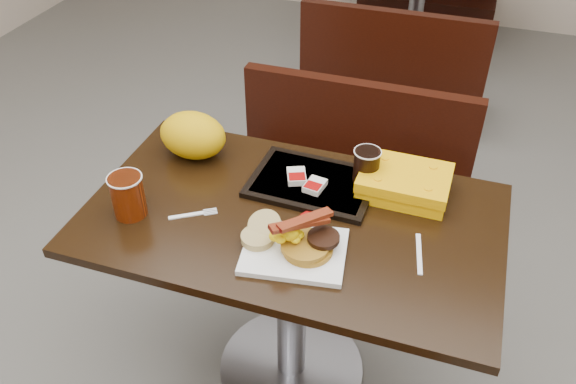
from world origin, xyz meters
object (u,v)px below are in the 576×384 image
(bench_far_s, at_px, (396,61))
(table_far, at_px, (415,13))
(platter, at_px, (294,251))
(pancake_stack, at_px, (308,246))
(clamshell, at_px, (404,183))
(hashbrown_sleeve_right, at_px, (315,186))
(coffee_cup_near, at_px, (128,196))
(paper_bag, at_px, (193,135))
(tray, at_px, (313,183))
(coffee_cup_far, at_px, (366,166))
(bench_near_n, at_px, (344,183))
(table_near, at_px, (292,302))
(fork, at_px, (186,215))
(hashbrown_sleeve_left, at_px, (297,176))
(knife, at_px, (419,254))

(bench_far_s, bearing_deg, table_far, 90.00)
(bench_far_s, xyz_separation_m, platter, (0.05, -2.05, 0.40))
(pancake_stack, bearing_deg, platter, -168.16)
(pancake_stack, distance_m, clamshell, 0.40)
(hashbrown_sleeve_right, distance_m, clamshell, 0.27)
(coffee_cup_near, relative_size, paper_bag, 0.59)
(hashbrown_sleeve_right, bearing_deg, tray, 125.18)
(platter, distance_m, coffee_cup_far, 0.38)
(coffee_cup_near, height_order, tray, coffee_cup_near)
(bench_near_n, relative_size, bench_far_s, 1.00)
(table_near, distance_m, bench_far_s, 1.90)
(bench_near_n, relative_size, fork, 7.11)
(bench_far_s, height_order, clamshell, clamshell)
(table_near, distance_m, pancake_stack, 0.44)
(table_near, relative_size, coffee_cup_far, 11.16)
(bench_near_n, distance_m, coffee_cup_near, 1.05)
(bench_far_s, distance_m, paper_bag, 1.82)
(bench_far_s, bearing_deg, hashbrown_sleeve_left, -91.12)
(table_far, relative_size, paper_bag, 5.46)
(fork, distance_m, clamshell, 0.66)
(table_far, distance_m, paper_bag, 2.48)
(fork, bearing_deg, clamshell, -4.04)
(coffee_cup_far, height_order, paper_bag, paper_bag)
(tray, bearing_deg, table_near, -93.93)
(knife, bearing_deg, bench_far_s, -179.74)
(knife, bearing_deg, clamshell, -171.65)
(platter, distance_m, coffee_cup_near, 0.50)
(table_near, distance_m, coffee_cup_far, 0.52)
(tray, bearing_deg, clamshell, 13.36)
(hashbrown_sleeve_right, bearing_deg, hashbrown_sleeve_left, 167.08)
(table_far, relative_size, bench_far_s, 1.20)
(table_far, relative_size, hashbrown_sleeve_left, 15.85)
(bench_near_n, bearing_deg, knife, -63.37)
(knife, distance_m, coffee_cup_far, 0.33)
(paper_bag, bearing_deg, hashbrown_sleeve_right, -9.12)
(coffee_cup_near, height_order, fork, coffee_cup_near)
(hashbrown_sleeve_left, bearing_deg, pancake_stack, -89.28)
(fork, bearing_deg, coffee_cup_near, 161.91)
(table_near, xyz_separation_m, bench_far_s, (0.00, 1.90, -0.02))
(coffee_cup_near, height_order, paper_bag, paper_bag)
(pancake_stack, height_order, tray, pancake_stack)
(paper_bag, bearing_deg, bench_near_n, 51.94)
(hashbrown_sleeve_left, bearing_deg, knife, -47.84)
(table_far, height_order, pancake_stack, pancake_stack)
(bench_near_n, relative_size, table_far, 0.83)
(table_far, relative_size, hashbrown_sleeve_right, 16.75)
(pancake_stack, bearing_deg, clamshell, 60.75)
(paper_bag, bearing_deg, coffee_cup_far, 1.82)
(knife, xyz_separation_m, tray, (-0.36, 0.20, 0.01))
(fork, height_order, tray, tray)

